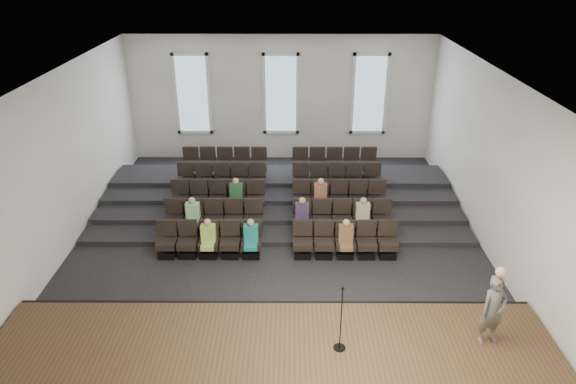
% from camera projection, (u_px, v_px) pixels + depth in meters
% --- Properties ---
extents(ground, '(14.00, 14.00, 0.00)m').
position_uv_depth(ground, '(278.00, 245.00, 15.17)').
color(ground, black).
rests_on(ground, ground).
extents(ceiling, '(12.00, 14.00, 0.02)m').
position_uv_depth(ceiling, '(276.00, 76.00, 12.99)').
color(ceiling, white).
rests_on(ceiling, ground).
extents(wall_back, '(12.00, 0.04, 5.00)m').
position_uv_depth(wall_back, '(281.00, 99.00, 20.41)').
color(wall_back, white).
rests_on(wall_back, ground).
extents(wall_front, '(12.00, 0.04, 5.00)m').
position_uv_depth(wall_front, '(266.00, 348.00, 7.75)').
color(wall_front, white).
rests_on(wall_front, ground).
extents(wall_left, '(0.04, 14.00, 5.00)m').
position_uv_depth(wall_left, '(58.00, 167.00, 14.10)').
color(wall_left, white).
rests_on(wall_left, ground).
extents(wall_right, '(0.04, 14.00, 5.00)m').
position_uv_depth(wall_right, '(496.00, 168.00, 14.06)').
color(wall_right, white).
rests_on(wall_right, ground).
extents(stage, '(11.80, 3.60, 0.50)m').
position_uv_depth(stage, '(272.00, 366.00, 10.46)').
color(stage, '#4E3621').
rests_on(stage, ground).
extents(stage_lip, '(11.80, 0.06, 0.52)m').
position_uv_depth(stage_lip, '(274.00, 311.00, 12.06)').
color(stage_lip, black).
rests_on(stage_lip, ground).
extents(risers, '(11.80, 4.80, 0.60)m').
position_uv_depth(risers, '(280.00, 193.00, 17.94)').
color(risers, black).
rests_on(risers, ground).
extents(seating_rows, '(6.80, 4.70, 1.67)m').
position_uv_depth(seating_rows, '(278.00, 201.00, 16.26)').
color(seating_rows, black).
rests_on(seating_rows, ground).
extents(windows, '(8.44, 0.10, 3.24)m').
position_uv_depth(windows, '(281.00, 94.00, 20.26)').
color(windows, white).
rests_on(windows, wall_back).
extents(audience, '(5.45, 2.64, 1.10)m').
position_uv_depth(audience, '(278.00, 216.00, 15.10)').
color(audience, '#A2D354').
rests_on(audience, seating_rows).
extents(speaker, '(0.66, 0.52, 1.58)m').
position_uv_depth(speaker, '(493.00, 310.00, 10.45)').
color(speaker, '#585554').
rests_on(speaker, stage).
extents(mic_stand, '(0.26, 0.26, 1.53)m').
position_uv_depth(mic_stand, '(340.00, 331.00, 10.39)').
color(mic_stand, black).
rests_on(mic_stand, stage).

